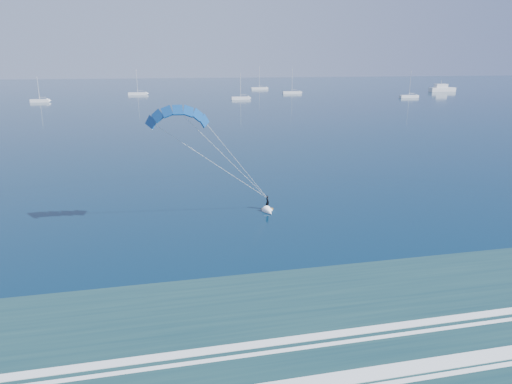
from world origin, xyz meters
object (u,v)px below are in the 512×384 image
Objects in this scene: kitesurfer_rig at (226,158)px; sailboat_1 at (40,101)px; sailboat_2 at (138,93)px; sailboat_5 at (292,92)px; motor_yacht at (442,89)px; sailboat_3 at (241,98)px; sailboat_6 at (409,96)px; sailboat_4 at (259,88)px.

sailboat_1 is at bearing 108.32° from kitesurfer_rig.
sailboat_2 is 0.94× the size of sailboat_5.
motor_yacht is 1.28× the size of sailboat_3.
motor_yacht is 54.71m from sailboat_6.
sailboat_3 is at bearing 78.91° from kitesurfer_rig.
sailboat_6 reaches higher than sailboat_1.
sailboat_5 reaches higher than sailboat_2.
sailboat_5 is at bearing 12.48° from sailboat_1.
sailboat_3 is 73.70m from sailboat_4.
sailboat_4 is 1.01× the size of sailboat_5.
motor_yacht is 103.19m from sailboat_4.
motor_yacht is (149.83, 184.94, -5.35)m from kitesurfer_rig.
motor_yacht is 164.84m from sailboat_2.
sailboat_3 reaches higher than motor_yacht.
sailboat_3 is (45.25, -38.93, -0.00)m from sailboat_2.
sailboat_2 reaches higher than sailboat_6.
sailboat_4 is 40.13m from sailboat_5.
sailboat_2 is at bearing -156.25° from sailboat_4.
sailboat_6 is (123.38, -45.82, -0.00)m from sailboat_2.
kitesurfer_rig is at bearing -126.11° from sailboat_6.
sailboat_3 reaches higher than sailboat_1.
kitesurfer_rig is at bearing -71.68° from sailboat_1.
sailboat_3 is at bearing -137.25° from sailboat_5.
sailboat_5 is 58.65m from sailboat_6.
sailboat_4 is (-94.93, 40.44, -0.91)m from motor_yacht.
sailboat_2 reaches higher than sailboat_3.
sailboat_1 is (-53.10, 160.37, -6.28)m from kitesurfer_rig.
sailboat_5 is (8.41, -39.24, -0.00)m from sailboat_4.
sailboat_3 is 44.65m from sailboat_5.
sailboat_1 is 162.16m from sailboat_6.
sailboat_6 is (78.13, -6.90, 0.00)m from sailboat_3.
sailboat_5 is at bearing -77.90° from sailboat_4.
sailboat_6 is (53.75, -76.45, -0.01)m from sailboat_4.
sailboat_2 is (38.38, 34.39, 0.01)m from sailboat_1.
sailboat_1 is 0.77× the size of sailboat_5.
sailboat_3 is at bearing -166.29° from motor_yacht.
sailboat_6 is (108.66, 148.93, -6.27)m from kitesurfer_rig.
sailboat_3 is at bearing -3.11° from sailboat_1.
sailboat_1 is 126.06m from sailboat_4.
sailboat_5 is (32.79, 30.31, 0.01)m from sailboat_3.
motor_yacht is 1.18× the size of sailboat_2.
sailboat_4 reaches higher than sailboat_2.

